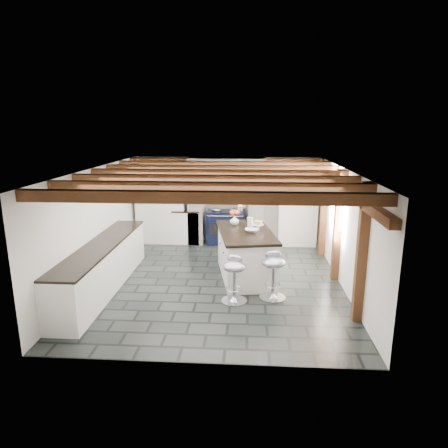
# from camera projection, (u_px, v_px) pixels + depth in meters

# --- Properties ---
(ground) EXTENTS (6.00, 6.00, 0.00)m
(ground) POSITION_uv_depth(u_px,v_px,m) (218.00, 280.00, 8.31)
(ground) COLOR black
(ground) RESTS_ON ground
(room_shell) EXTENTS (6.00, 6.03, 6.00)m
(room_shell) POSITION_uv_depth(u_px,v_px,m) (197.00, 215.00, 9.46)
(room_shell) COLOR white
(room_shell) RESTS_ON ground
(range_cooker) EXTENTS (1.00, 0.63, 0.99)m
(range_cooker) POSITION_uv_depth(u_px,v_px,m) (226.00, 226.00, 10.79)
(range_cooker) COLOR black
(range_cooker) RESTS_ON ground
(kitchen_island) EXTENTS (1.39, 2.17, 1.33)m
(kitchen_island) POSITION_uv_depth(u_px,v_px,m) (245.00, 253.00, 8.40)
(kitchen_island) COLOR white
(kitchen_island) RESTS_ON ground
(bar_stool_near) EXTENTS (0.49, 0.49, 0.90)m
(bar_stool_near) POSITION_uv_depth(u_px,v_px,m) (273.00, 270.00, 7.29)
(bar_stool_near) COLOR silver
(bar_stool_near) RESTS_ON ground
(bar_stool_far) EXTENTS (0.54, 0.54, 0.87)m
(bar_stool_far) POSITION_uv_depth(u_px,v_px,m) (235.00, 274.00, 7.15)
(bar_stool_far) COLOR silver
(bar_stool_far) RESTS_ON ground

